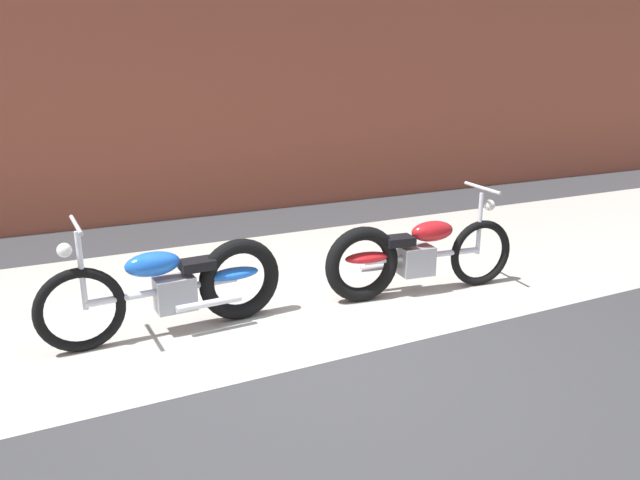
# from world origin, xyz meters

# --- Properties ---
(ground_plane) EXTENTS (80.00, 80.00, 0.00)m
(ground_plane) POSITION_xyz_m (0.00, 0.00, 0.00)
(ground_plane) COLOR #38383A
(sidewalk_slab) EXTENTS (36.00, 3.50, 0.01)m
(sidewalk_slab) POSITION_xyz_m (0.00, 1.75, 0.00)
(sidewalk_slab) COLOR #B2ADA3
(sidewalk_slab) RESTS_ON ground
(brick_building_wall) EXTENTS (36.00, 0.50, 5.98)m
(brick_building_wall) POSITION_xyz_m (0.00, 5.20, 2.99)
(brick_building_wall) COLOR brown
(brick_building_wall) RESTS_ON ground
(motorcycle_blue) EXTENTS (2.01, 0.58, 1.03)m
(motorcycle_blue) POSITION_xyz_m (-0.82, 1.05, 0.40)
(motorcycle_blue) COLOR black
(motorcycle_blue) RESTS_ON ground
(motorcycle_red) EXTENTS (2.00, 0.61, 1.03)m
(motorcycle_red) POSITION_xyz_m (1.33, 0.90, 0.40)
(motorcycle_red) COLOR black
(motorcycle_red) RESTS_ON ground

